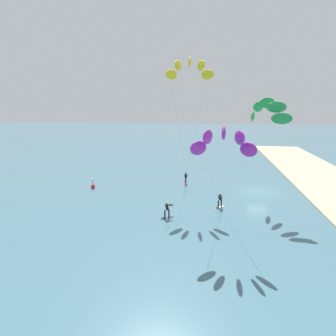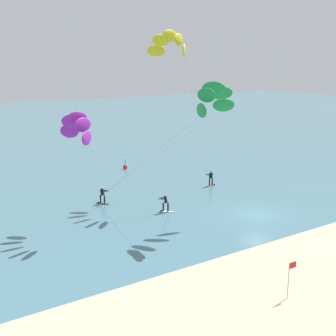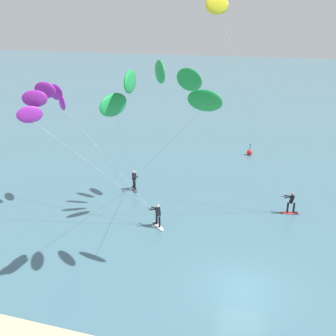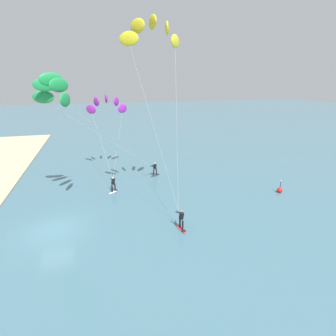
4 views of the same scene
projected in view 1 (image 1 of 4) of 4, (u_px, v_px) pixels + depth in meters
ground_plane at (259, 192)px, 36.33m from camera, size 240.00×240.00×0.00m
kitesurfer_nearshore at (189, 74)px, 31.33m from camera, size 7.67×5.40×16.05m
kitesurfer_mid_water at (223, 145)px, 21.89m from camera, size 9.42×5.14×9.52m
kitesurfer_far_out at (263, 114)px, 29.44m from camera, size 8.86×12.56×11.71m
marker_buoy at (93, 186)px, 37.85m from camera, size 0.56×0.56×1.38m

